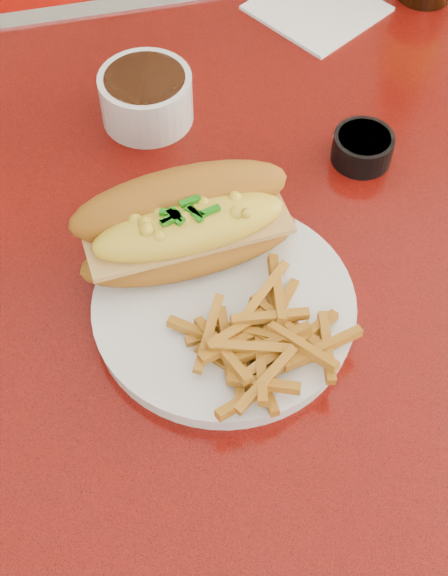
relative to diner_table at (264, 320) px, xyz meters
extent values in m
plane|color=beige|center=(0.00, 0.00, -0.61)|extent=(8.00, 8.00, 0.00)
cube|color=#B9140B|center=(0.00, 0.00, 0.14)|extent=(1.20, 0.80, 0.04)
cube|color=white|center=(0.00, 0.40, 0.14)|extent=(1.22, 0.03, 0.04)
cylinder|color=white|center=(0.00, 0.00, -0.24)|extent=(0.09, 0.09, 0.72)
cylinder|color=white|center=(0.00, 0.00, -0.59)|extent=(0.52, 0.52, 0.03)
cube|color=#A7130B|center=(0.00, 0.78, -0.38)|extent=(1.20, 0.50, 0.45)
cylinder|color=silver|center=(-0.07, -0.08, 0.17)|extent=(0.28, 0.28, 0.02)
cylinder|color=silver|center=(-0.07, -0.08, 0.18)|extent=(0.28, 0.28, 0.00)
ellipsoid|color=#AA671B|center=(-0.09, -0.03, 0.20)|extent=(0.21, 0.08, 0.04)
cube|color=tan|center=(-0.09, -0.03, 0.21)|extent=(0.19, 0.07, 0.01)
ellipsoid|color=yellow|center=(-0.09, -0.03, 0.23)|extent=(0.18, 0.07, 0.04)
ellipsoid|color=#AA671B|center=(-0.09, 0.00, 0.23)|extent=(0.21, 0.09, 0.08)
cube|color=silver|center=(-0.01, -0.09, 0.18)|extent=(0.03, 0.11, 0.00)
cube|color=silver|center=(0.00, -0.02, 0.18)|extent=(0.02, 0.03, 0.00)
cylinder|color=silver|center=(-0.09, 0.19, 0.19)|extent=(0.11, 0.11, 0.06)
cylinder|color=black|center=(-0.09, 0.19, 0.21)|extent=(0.10, 0.10, 0.01)
cylinder|color=black|center=(0.12, 0.07, 0.18)|extent=(0.07, 0.07, 0.03)
cylinder|color=#D66E4D|center=(0.12, 0.07, 0.19)|extent=(0.06, 0.06, 0.01)
cube|color=white|center=(0.15, 0.33, 0.16)|extent=(0.19, 0.19, 0.00)
camera|label=1|loc=(-0.16, -0.48, 0.78)|focal=50.00mm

